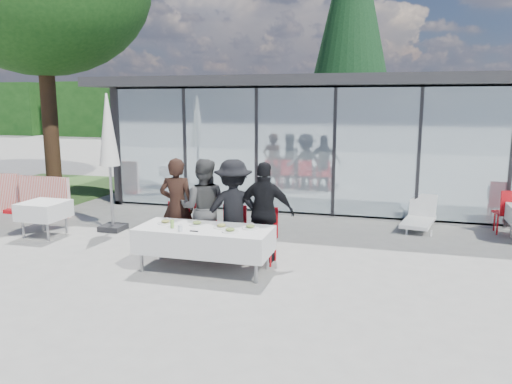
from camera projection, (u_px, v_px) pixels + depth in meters
ground at (245, 265)px, 8.76m from camera, size 90.00×90.00×0.00m
pavilion at (382, 124)px, 15.57m from camera, size 14.80×8.80×3.44m
treeline at (333, 110)px, 35.41m from camera, size 62.50×2.00×4.40m
dining_table at (204, 240)px, 8.38m from camera, size 2.26×0.96×0.75m
diner_a at (177, 206)px, 9.27m from camera, size 0.74×0.74×1.81m
diner_chair_a at (177, 226)px, 9.31m from camera, size 0.44×0.44×0.97m
diner_b at (204, 208)px, 9.13m from camera, size 1.02×1.02×1.81m
diner_chair_b at (203, 228)px, 9.17m from camera, size 0.44×0.44×0.97m
diner_c at (233, 210)px, 8.97m from camera, size 1.49×1.49×1.82m
diner_chair_c at (233, 230)px, 9.02m from camera, size 0.44×0.44×0.97m
diner_d at (265, 212)px, 8.82m from camera, size 1.08×1.08×1.79m
diner_chair_d at (264, 232)px, 8.86m from camera, size 0.44×0.44×0.97m
plate_a at (166, 222)px, 8.61m from camera, size 0.28×0.28×0.07m
plate_b at (197, 223)px, 8.52m from camera, size 0.28×0.28×0.07m
plate_c at (222, 226)px, 8.33m from camera, size 0.28×0.28×0.07m
plate_d at (250, 227)px, 8.27m from camera, size 0.28×0.28×0.07m
plate_extra at (230, 230)px, 8.06m from camera, size 0.28×0.28×0.07m
juice_bottle at (172, 224)px, 8.31m from camera, size 0.06×0.06×0.14m
drinking_glasses at (180, 228)px, 8.11m from camera, size 0.07×0.07×0.10m
folded_eyeglasses at (194, 231)px, 8.08m from camera, size 0.14×0.03×0.01m
spare_table_left at (44, 210)px, 10.55m from camera, size 0.86×0.86×0.74m
spare_chair_b at (508, 210)px, 10.67m from camera, size 0.53×0.53×0.97m
market_umbrella at (109, 140)px, 10.75m from camera, size 0.50×0.50×3.00m
lounger at (420, 217)px, 11.27m from camera, size 0.85×1.42×0.72m
conifer_tree at (352, 21)px, 19.86m from camera, size 4.00×4.00×10.50m
grass_patch at (55, 187)px, 16.71m from camera, size 5.00×5.00×0.02m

